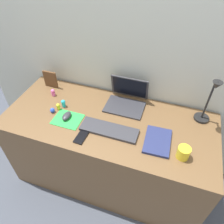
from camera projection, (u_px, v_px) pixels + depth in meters
ground_plane at (109, 173)px, 2.09m from camera, size 6.00×6.00×0.00m
back_wall at (123, 82)px, 1.79m from camera, size 2.79×0.05×1.65m
desk at (109, 150)px, 1.84m from camera, size 1.59×0.68×0.74m
laptop at (127, 98)px, 1.69m from camera, size 0.30×0.26×0.21m
keyboard at (109, 130)px, 1.50m from camera, size 0.41×0.13×0.02m
mousepad at (68, 119)px, 1.59m from camera, size 0.21×0.17×0.00m
mouse at (67, 116)px, 1.59m from camera, size 0.06×0.10×0.03m
cell_phone at (81, 137)px, 1.46m from camera, size 0.07×0.13×0.01m
desk_lamp at (208, 103)px, 1.45m from camera, size 0.11×0.15×0.38m
notebook_pad at (157, 141)px, 1.42m from camera, size 0.18×0.25×0.02m
picture_frame at (50, 79)px, 1.84m from camera, size 0.12×0.02×0.15m
coffee_mug at (183, 153)px, 1.32m from camera, size 0.08×0.08×0.08m
toy_figurine_cyan at (63, 103)px, 1.67m from camera, size 0.03×0.03×0.06m
toy_figurine_yellow at (58, 106)px, 1.65m from camera, size 0.03×0.03×0.06m
toy_figurine_pink at (53, 92)px, 1.78m from camera, size 0.03×0.03×0.06m
toy_figurine_blue at (52, 110)px, 1.63m from camera, size 0.04×0.04×0.04m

